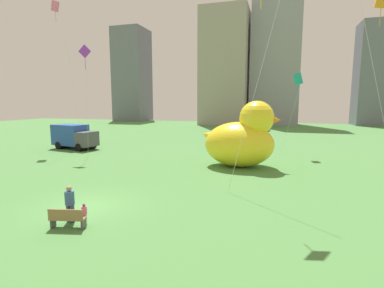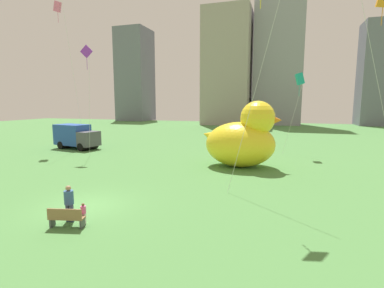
{
  "view_description": "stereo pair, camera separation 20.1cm",
  "coord_description": "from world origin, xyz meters",
  "px_view_note": "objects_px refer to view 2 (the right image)",
  "views": [
    {
      "loc": [
        9.46,
        -12.23,
        5.38
      ],
      "look_at": [
        4.31,
        4.84,
        2.83
      ],
      "focal_mm": 26.99,
      "sensor_mm": 36.0,
      "label": 1
    },
    {
      "loc": [
        9.65,
        -12.17,
        5.38
      ],
      "look_at": [
        4.31,
        4.84,
        2.83
      ],
      "focal_mm": 26.99,
      "sensor_mm": 36.0,
      "label": 2
    }
  ],
  "objects_px": {
    "person_child": "(83,212)",
    "kite_teal": "(300,79)",
    "box_truck": "(76,137)",
    "park_bench": "(66,217)",
    "person_adult": "(69,202)",
    "kite_pink": "(58,8)",
    "giant_inflatable_duck": "(243,139)",
    "kite_purple": "(87,56)"
  },
  "relations": [
    {
      "from": "giant_inflatable_duck",
      "to": "kite_purple",
      "type": "relative_size",
      "value": 0.61
    },
    {
      "from": "kite_purple",
      "to": "kite_pink",
      "type": "bearing_deg",
      "value": 149.23
    },
    {
      "from": "box_truck",
      "to": "person_adult",
      "type": "bearing_deg",
      "value": -51.65
    },
    {
      "from": "person_adult",
      "to": "box_truck",
      "type": "height_order",
      "value": "box_truck"
    },
    {
      "from": "person_child",
      "to": "box_truck",
      "type": "height_order",
      "value": "box_truck"
    },
    {
      "from": "person_adult",
      "to": "person_child",
      "type": "relative_size",
      "value": 1.78
    },
    {
      "from": "giant_inflatable_duck",
      "to": "kite_pink",
      "type": "bearing_deg",
      "value": 169.55
    },
    {
      "from": "box_truck",
      "to": "kite_teal",
      "type": "distance_m",
      "value": 25.68
    },
    {
      "from": "park_bench",
      "to": "kite_teal",
      "type": "bearing_deg",
      "value": 64.81
    },
    {
      "from": "park_bench",
      "to": "kite_pink",
      "type": "xyz_separation_m",
      "value": [
        -15.98,
        18.51,
        15.52
      ]
    },
    {
      "from": "box_truck",
      "to": "kite_purple",
      "type": "xyz_separation_m",
      "value": [
        4.84,
        -3.72,
        8.44
      ]
    },
    {
      "from": "person_child",
      "to": "kite_teal",
      "type": "bearing_deg",
      "value": 65.13
    },
    {
      "from": "kite_pink",
      "to": "person_adult",
      "type": "bearing_deg",
      "value": -48.84
    },
    {
      "from": "person_child",
      "to": "kite_purple",
      "type": "distance_m",
      "value": 19.67
    },
    {
      "from": "box_truck",
      "to": "kite_purple",
      "type": "distance_m",
      "value": 10.41
    },
    {
      "from": "box_truck",
      "to": "kite_pink",
      "type": "distance_m",
      "value": 14.63
    },
    {
      "from": "person_adult",
      "to": "kite_pink",
      "type": "xyz_separation_m",
      "value": [
        -15.66,
        17.91,
        15.05
      ]
    },
    {
      "from": "kite_purple",
      "to": "person_child",
      "type": "bearing_deg",
      "value": -54.62
    },
    {
      "from": "park_bench",
      "to": "person_adult",
      "type": "relative_size",
      "value": 0.93
    },
    {
      "from": "kite_purple",
      "to": "kite_teal",
      "type": "xyz_separation_m",
      "value": [
        19.83,
        7.05,
        -2.14
      ]
    },
    {
      "from": "box_truck",
      "to": "kite_teal",
      "type": "height_order",
      "value": "kite_teal"
    },
    {
      "from": "giant_inflatable_duck",
      "to": "person_adult",
      "type": "bearing_deg",
      "value": -113.21
    },
    {
      "from": "person_adult",
      "to": "giant_inflatable_duck",
      "type": "distance_m",
      "value": 15.21
    },
    {
      "from": "kite_pink",
      "to": "kite_purple",
      "type": "height_order",
      "value": "kite_pink"
    },
    {
      "from": "person_child",
      "to": "person_adult",
      "type": "bearing_deg",
      "value": 179.36
    },
    {
      "from": "person_child",
      "to": "park_bench",
      "type": "bearing_deg",
      "value": -125.61
    },
    {
      "from": "kite_pink",
      "to": "kite_teal",
      "type": "xyz_separation_m",
      "value": [
        26.22,
        3.25,
        -8.25
      ]
    },
    {
      "from": "park_bench",
      "to": "kite_pink",
      "type": "distance_m",
      "value": 28.96
    },
    {
      "from": "kite_teal",
      "to": "box_truck",
      "type": "bearing_deg",
      "value": -172.31
    },
    {
      "from": "giant_inflatable_duck",
      "to": "kite_teal",
      "type": "bearing_deg",
      "value": 57.59
    },
    {
      "from": "kite_purple",
      "to": "kite_teal",
      "type": "distance_m",
      "value": 21.16
    },
    {
      "from": "kite_pink",
      "to": "kite_purple",
      "type": "distance_m",
      "value": 9.62
    },
    {
      "from": "person_adult",
      "to": "kite_teal",
      "type": "bearing_deg",
      "value": 63.47
    },
    {
      "from": "box_truck",
      "to": "person_child",
      "type": "bearing_deg",
      "value": -50.21
    },
    {
      "from": "park_bench",
      "to": "person_adult",
      "type": "xyz_separation_m",
      "value": [
        -0.32,
        0.61,
        0.47
      ]
    },
    {
      "from": "kite_pink",
      "to": "kite_teal",
      "type": "height_order",
      "value": "kite_pink"
    },
    {
      "from": "kite_pink",
      "to": "box_truck",
      "type": "bearing_deg",
      "value": -2.9
    },
    {
      "from": "box_truck",
      "to": "giant_inflatable_duck",
      "type": "bearing_deg",
      "value": -11.02
    },
    {
      "from": "park_bench",
      "to": "kite_teal",
      "type": "relative_size",
      "value": 0.19
    },
    {
      "from": "giant_inflatable_duck",
      "to": "box_truck",
      "type": "distance_m",
      "value": 20.47
    },
    {
      "from": "person_child",
      "to": "giant_inflatable_duck",
      "type": "relative_size",
      "value": 0.14
    },
    {
      "from": "park_bench",
      "to": "person_child",
      "type": "distance_m",
      "value": 0.74
    }
  ]
}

